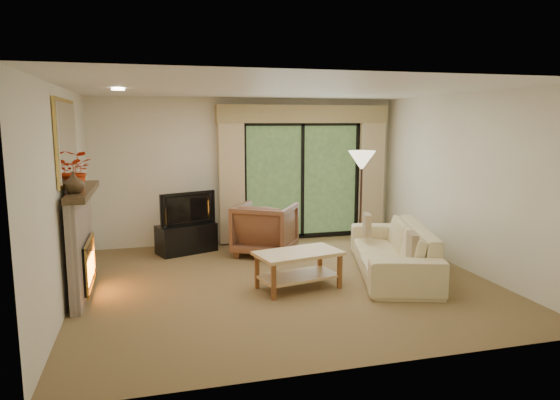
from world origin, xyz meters
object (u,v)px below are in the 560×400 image
object	(u,v)px
media_console	(187,238)
sofa	(392,249)
armchair	(265,229)
coffee_table	(298,270)

from	to	relation	value
media_console	sofa	world-z (taller)	sofa
armchair	sofa	world-z (taller)	armchair
coffee_table	sofa	bearing A→B (deg)	-1.18
media_console	armchair	world-z (taller)	armchair
armchair	coffee_table	xyz separation A→B (m)	(0.03, -1.79, -0.18)
media_console	coffee_table	bearing A→B (deg)	-81.00
media_console	sofa	xyz separation A→B (m)	(2.80, -1.94, 0.11)
sofa	coffee_table	xyz separation A→B (m)	(-1.51, -0.29, -0.10)
media_console	coffee_table	distance (m)	2.58
media_console	coffee_table	size ratio (longest dim) A/B	0.87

